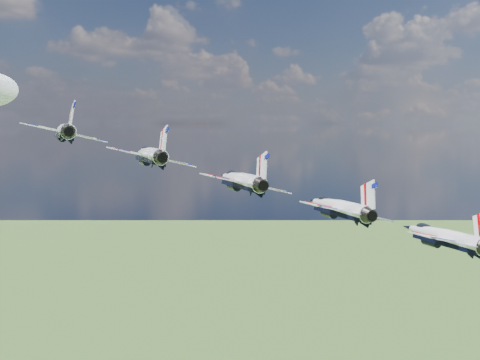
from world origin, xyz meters
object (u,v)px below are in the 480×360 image
jet_0 (64,131)px  jet_3 (337,207)px  jet_2 (240,180)px  jet_4 (442,236)px  jet_1 (149,155)px

jet_0 → jet_3: bearing=-34.4°
jet_2 → jet_4: size_ratio=1.00×
jet_1 → jet_2: 10.90m
jet_2 → jet_3: 10.90m
jet_1 → jet_4: bearing=-34.4°
jet_2 → jet_3: (7.38, -7.57, -2.63)m
jet_1 → jet_4: (22.14, -22.71, -7.90)m
jet_3 → jet_2: bearing=145.6°
jet_3 → jet_4: size_ratio=1.00×
jet_2 → jet_3: size_ratio=1.00×
jet_0 → jet_1: (7.38, -7.57, -2.63)m
jet_1 → jet_3: size_ratio=1.00×
jet_0 → jet_4: jet_0 is taller
jet_0 → jet_1: size_ratio=1.00×
jet_0 → jet_4: size_ratio=1.00×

